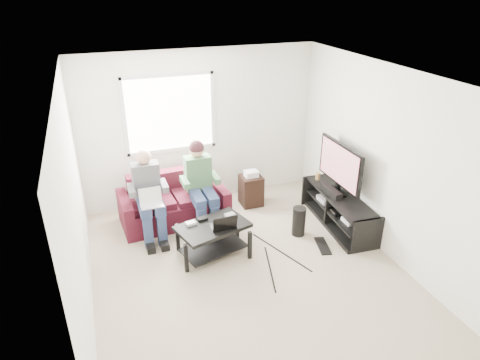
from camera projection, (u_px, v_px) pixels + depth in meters
name	position (u px, v px, depth m)	size (l,w,h in m)	color
floor	(247.00, 269.00, 5.82)	(4.50, 4.50, 0.00)	tan
ceiling	(248.00, 77.00, 4.69)	(4.50, 4.50, 0.00)	white
wall_back	(200.00, 128.00, 7.17)	(4.50, 4.50, 0.00)	white
wall_front	(349.00, 302.00, 3.34)	(4.50, 4.50, 0.00)	white
wall_left	(76.00, 210.00, 4.65)	(4.50, 4.50, 0.00)	white
wall_right	(384.00, 162.00, 5.86)	(4.50, 4.50, 0.00)	white
window	(170.00, 114.00, 6.87)	(1.48, 0.04, 1.28)	white
sofa	(173.00, 204.00, 6.86)	(1.70, 0.87, 0.78)	#43101E
person_left	(148.00, 192.00, 6.32)	(0.40, 0.71, 1.31)	navy
person_right	(200.00, 180.00, 6.56)	(0.40, 0.71, 1.36)	navy
laptop_silver	(151.00, 201.00, 6.12)	(0.32, 0.22, 0.24)	silver
coffee_table	(213.00, 233.00, 5.97)	(1.09, 0.83, 0.48)	black
laptop_black	(223.00, 219.00, 5.84)	(0.34, 0.24, 0.24)	black
controller_a	(191.00, 223.00, 5.93)	(0.14, 0.09, 0.04)	silver
controller_b	(202.00, 219.00, 6.03)	(0.14, 0.09, 0.04)	black
controller_c	(230.00, 215.00, 6.13)	(0.14, 0.09, 0.04)	gray
tv_stand	(339.00, 212.00, 6.75)	(0.59, 1.62, 0.53)	black
tv	(340.00, 166.00, 6.51)	(0.12, 1.10, 0.81)	black
soundbar	(331.00, 191.00, 6.65)	(0.12, 0.50, 0.10)	black
drink_cup	(318.00, 176.00, 7.12)	(0.08, 0.08, 0.12)	#9C7643
console_white	(353.00, 220.00, 6.38)	(0.30, 0.22, 0.06)	silver
console_grey	(329.00, 199.00, 6.97)	(0.34, 0.26, 0.08)	gray
console_black	(341.00, 209.00, 6.68)	(0.38, 0.30, 0.07)	black
subwoofer	(299.00, 221.00, 6.50)	(0.20, 0.20, 0.46)	black
keyboard_floor	(323.00, 246.00, 6.29)	(0.15, 0.44, 0.02)	black
end_table	(251.00, 189.00, 7.35)	(0.36, 0.36, 0.63)	black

